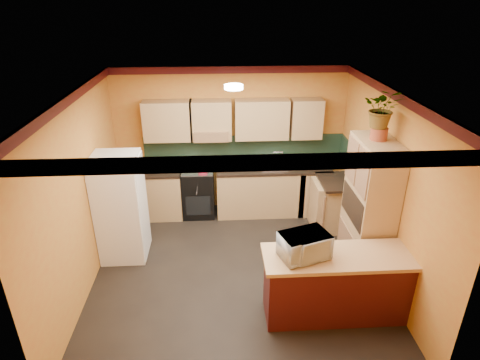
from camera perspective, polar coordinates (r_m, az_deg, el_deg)
The scene contains 15 objects.
room_shell at distance 5.50m, azimuth -0.49°, elevation 6.56°, with size 4.24×4.24×2.72m.
base_cabinets_back at distance 7.54m, azimuth -1.18°, elevation -1.69°, with size 3.65×0.60×0.88m, color tan.
countertop_back at distance 7.34m, azimuth -1.21°, elevation 1.52°, with size 3.65×0.62×0.04m, color black.
stove at distance 7.53m, azimuth -5.93°, elevation -1.70°, with size 0.58×0.58×0.91m, color black.
kettle at distance 7.26m, azimuth -5.35°, elevation 1.98°, with size 0.17×0.17×0.18m, color red, non-canonical shape.
sink at distance 7.39m, azimuth 4.81°, elevation 1.90°, with size 0.48×0.40×0.03m, color silver.
base_cabinets_right at distance 7.26m, azimuth 13.38°, elevation -3.52°, with size 0.60×0.80×0.88m, color tan.
countertop_right at distance 7.06m, azimuth 13.74°, elevation -0.24°, with size 0.62×0.80×0.04m, color black.
fridge at distance 6.42m, azimuth -16.62°, elevation -3.78°, with size 0.68×0.66×1.70m, color white.
pantry at distance 5.92m, azimuth 17.79°, elevation -4.30°, with size 0.48×0.90×2.10m, color tan.
fern_pot at distance 5.52m, azimuth 19.15°, elevation 6.25°, with size 0.22×0.22×0.16m, color #963F24.
fern at distance 5.43m, azimuth 19.64°, elevation 9.58°, with size 0.46×0.40×0.51m, color tan.
breakfast_bar at distance 5.42m, azimuth 13.56°, elevation -14.55°, with size 1.80×0.55×0.88m, color #491112.
bar_top at distance 5.14m, azimuth 14.08°, elevation -10.54°, with size 1.90×0.65×0.05m, color tan.
microwave at distance 4.92m, azimuth 9.12°, elevation -9.19°, with size 0.57×0.39×0.32m, color white.
Camera 1 is at (-0.24, -4.92, 3.84)m, focal length 30.00 mm.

